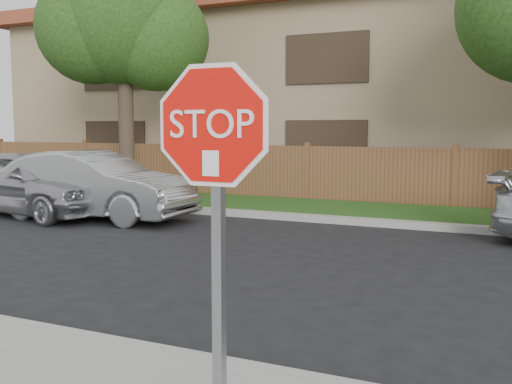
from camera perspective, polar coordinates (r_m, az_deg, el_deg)
The scene contains 9 objects.
ground at distance 5.37m, azimuth 2.98°, elevation -17.28°, with size 90.00×90.00×0.00m, color black.
far_curb at distance 13.02m, azimuth 16.62°, elevation -3.17°, with size 70.00×0.30×0.15m, color gray.
grass_strip at distance 14.63m, azimuth 17.57°, elevation -2.24°, with size 70.00×3.00×0.12m, color #1E4714.
fence at distance 16.13m, azimuth 18.41°, elevation 1.14°, with size 70.00×0.12×1.60m, color brown.
apartment_building at distance 21.69m, azimuth 20.42°, elevation 9.51°, with size 35.20×9.20×7.20m.
tree_left at distance 18.07m, azimuth -12.70°, elevation 15.90°, with size 4.80×3.90×7.78m.
stop_sign at distance 3.55m, azimuth -3.98°, elevation 1.16°, with size 1.01×0.13×2.55m.
sedan_far_left at distance 15.39m, azimuth -20.52°, elevation 0.89°, with size 1.92×4.78×1.63m, color #A8A7AC.
sedan_left at distance 14.32m, azimuth -15.24°, elevation 0.61°, with size 1.68×4.82×1.59m, color #A2A3A7.
Camera 1 is at (1.84, -4.57, 2.14)m, focal length 42.00 mm.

